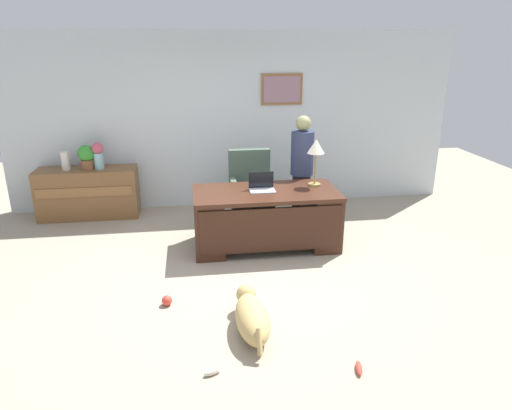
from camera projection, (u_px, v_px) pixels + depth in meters
The scene contains 15 objects.
ground_plane at pixel (257, 275), 5.29m from camera, with size 12.00×12.00×0.00m, color #9E937F.
back_wall at pixel (234, 121), 7.27m from camera, with size 7.00×0.16×2.70m.
desk at pixel (266, 217), 5.92m from camera, with size 1.83×0.89×0.75m.
credenza at pixel (88, 193), 6.97m from camera, with size 1.46×0.50×0.75m.
armchair at pixel (251, 191), 6.71m from camera, with size 0.60×0.59×1.06m.
person_standing at pixel (302, 171), 6.51m from camera, with size 0.32×0.32×1.59m.
dog_lying at pixel (252, 316), 4.23m from camera, with size 0.32×0.92×0.30m.
laptop at pixel (262, 186), 5.84m from camera, with size 0.32×0.22×0.22m.
desk_lamp at pixel (316, 149), 5.90m from camera, with size 0.22×0.22×0.61m.
vase_with_flowers at pixel (98, 154), 6.80m from camera, with size 0.17×0.17×0.39m.
vase_empty at pixel (65, 161), 6.77m from camera, with size 0.12×0.12×0.27m, color silver.
potted_plant at pixel (86, 156), 6.79m from camera, with size 0.24×0.24×0.36m.
dog_toy_ball at pixel (167, 300), 4.68m from camera, with size 0.11×0.11×0.11m, color #E53F33.
dog_toy_bone at pixel (212, 372), 3.70m from camera, with size 0.14×0.05×0.05m, color beige.
dog_toy_plush at pixel (359, 368), 3.75m from camera, with size 0.18×0.05×0.05m, color #E53F33.
Camera 1 is at (-0.67, -4.67, 2.53)m, focal length 32.39 mm.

